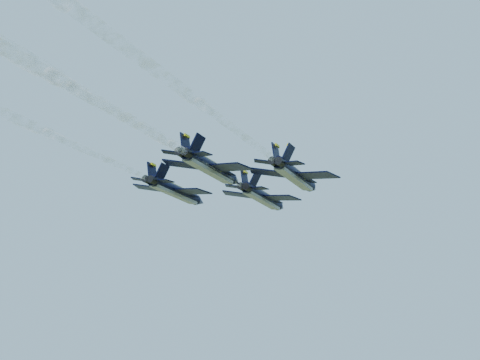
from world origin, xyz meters
The scene contains 4 objects.
jet_lead centered at (2.47, 8.37, 100.09)m, with size 14.94×19.34×4.70m.
jet_left centered at (-9.17, -2.66, 100.09)m, with size 14.94×19.34×4.70m.
jet_right centered at (12.99, -1.51, 100.09)m, with size 14.94×19.34×4.70m.
jet_slot centered at (3.17, -11.49, 100.09)m, with size 14.94×19.34×4.70m.
Camera 1 is at (48.29, -86.83, 72.24)m, focal length 45.00 mm.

